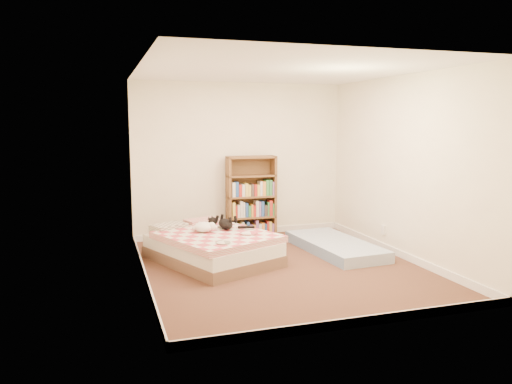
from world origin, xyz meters
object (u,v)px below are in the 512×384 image
object	(u,v)px
white_dog	(204,227)
floor_mattress	(335,246)
bookshelf	(251,206)
bed	(211,246)
black_cat	(225,223)

from	to	relation	value
white_dog	floor_mattress	bearing A→B (deg)	-19.18
white_dog	bookshelf	bearing A→B (deg)	32.01
floor_mattress	bookshelf	bearing A→B (deg)	120.90
bed	floor_mattress	world-z (taller)	bed
white_dog	black_cat	bearing A→B (deg)	7.02
bookshelf	white_dog	distance (m)	1.60
bookshelf	black_cat	distance (m)	1.28
floor_mattress	white_dog	xyz separation A→B (m)	(-1.93, 0.04, 0.40)
bookshelf	white_dog	bearing A→B (deg)	-128.40
floor_mattress	black_cat	distance (m)	1.66
bed	black_cat	size ratio (longest dim) A/B	2.99
bed	black_cat	world-z (taller)	black_cat
floor_mattress	black_cat	xyz separation A→B (m)	(-1.60, 0.19, 0.40)
bookshelf	black_cat	bearing A→B (deg)	-121.55
bookshelf	floor_mattress	bearing A→B (deg)	-53.02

